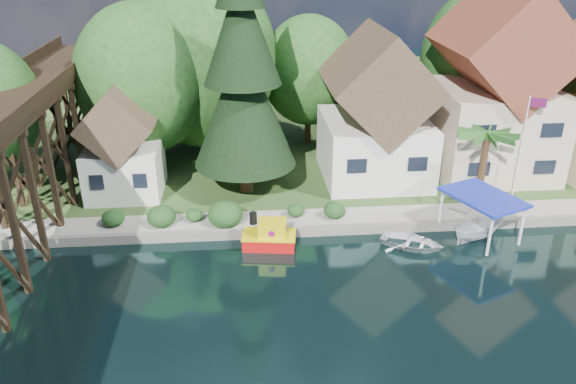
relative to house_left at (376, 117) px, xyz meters
name	(u,v)px	position (x,y,z in m)	size (l,w,h in m)	color
ground	(304,315)	(-7.00, -16.00, -5.14)	(140.00, 140.00, 0.00)	black
bank	(268,112)	(-7.00, 18.00, -4.89)	(140.00, 52.00, 0.50)	#28461C
seawall	(353,229)	(-3.00, -8.00, -4.83)	(60.00, 0.40, 0.62)	slate
promenade	(380,215)	(-1.00, -6.70, -4.61)	(50.00, 2.60, 0.06)	gray
house_left	(376,117)	(0.00, 0.00, 0.00)	(7.64, 8.64, 11.02)	white
house_center	(495,95)	(9.00, 0.50, 1.28)	(8.65, 9.18, 13.89)	beige
shed	(123,148)	(-18.00, -1.50, -1.31)	(5.09, 5.40, 7.85)	white
bg_trees	(288,73)	(-6.00, 5.25, 2.15)	(49.90, 13.30, 10.57)	#382314
shrubs	(216,212)	(-11.60, -6.74, -3.91)	(15.76, 2.47, 1.70)	#173E16
conifer	(243,74)	(-9.58, -1.96, 3.73)	(7.06, 7.06, 17.38)	#382314
palm_tree	(487,137)	(6.08, -5.40, 0.12)	(4.82, 4.82, 5.45)	#382314
flagpole	(525,137)	(9.14, -4.48, -0.24)	(1.07, 0.44, 7.17)	white
tugboat	(270,236)	(-8.32, -9.16, -4.44)	(3.41, 2.17, 2.32)	red
boat_white_a	(412,241)	(0.24, -9.91, -4.75)	(2.71, 3.80, 0.79)	white
boat_canopy	(480,221)	(4.54, -9.36, -3.86)	(4.74, 5.51, 2.98)	silver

